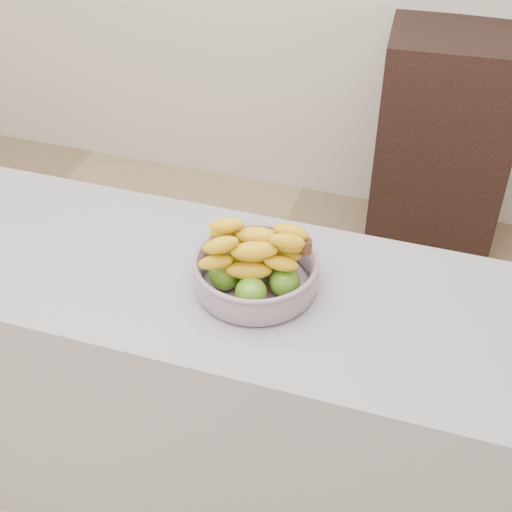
% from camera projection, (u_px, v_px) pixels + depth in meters
% --- Properties ---
extents(counter, '(2.00, 0.60, 0.90)m').
position_uv_depth(counter, '(150.00, 378.00, 2.13)').
color(counter, '#92929A').
rests_on(counter, ground).
extents(cabinet, '(0.59, 0.49, 1.00)m').
position_uv_depth(cabinet, '(442.00, 144.00, 3.13)').
color(cabinet, black).
rests_on(cabinet, ground).
extents(fruit_bowl, '(0.31, 0.31, 0.18)m').
position_uv_depth(fruit_bowl, '(256.00, 269.00, 1.73)').
color(fruit_bowl, '#91A2AE').
rests_on(fruit_bowl, counter).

